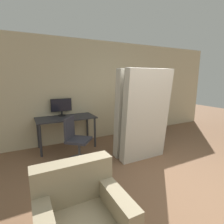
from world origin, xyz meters
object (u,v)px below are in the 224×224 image
(monitor, at_px, (61,106))
(mattress_near, at_px, (146,116))
(bookshelf, at_px, (148,106))
(armchair, at_px, (81,221))
(office_chair, at_px, (77,144))
(mattress_far, at_px, (137,113))

(monitor, bearing_deg, mattress_near, -50.58)
(monitor, distance_m, bookshelf, 2.78)
(bookshelf, bearing_deg, armchair, -137.38)
(office_chair, relative_size, bookshelf, 0.58)
(armchair, bearing_deg, mattress_near, 35.69)
(office_chair, xyz_separation_m, mattress_far, (1.30, -0.30, 0.57))
(monitor, height_order, armchair, monitor)
(monitor, bearing_deg, bookshelf, 0.12)
(bookshelf, height_order, mattress_near, mattress_near)
(mattress_near, bearing_deg, armchair, -144.31)
(mattress_far, distance_m, armchair, 2.49)
(office_chair, bearing_deg, monitor, 93.37)
(office_chair, height_order, bookshelf, bookshelf)
(mattress_near, bearing_deg, office_chair, 154.94)
(mattress_near, bearing_deg, mattress_far, 90.00)
(office_chair, relative_size, mattress_far, 0.49)
(bookshelf, distance_m, armchair, 4.39)
(monitor, distance_m, office_chair, 1.23)
(mattress_far, bearing_deg, armchair, -138.41)
(mattress_far, bearing_deg, monitor, 135.23)
(monitor, relative_size, mattress_far, 0.27)
(mattress_far, bearing_deg, bookshelf, 43.88)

